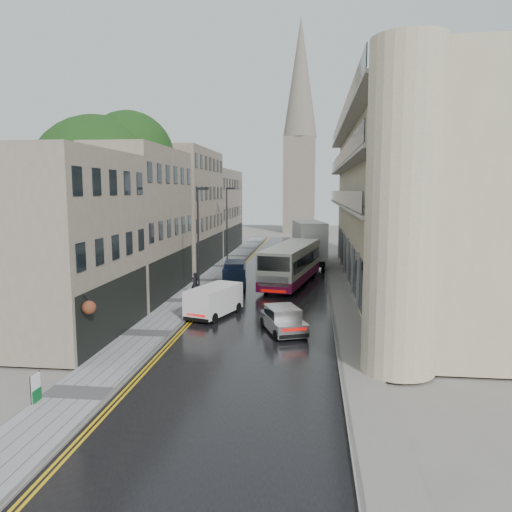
% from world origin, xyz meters
% --- Properties ---
extents(ground, '(200.00, 200.00, 0.00)m').
position_xyz_m(ground, '(0.00, 0.00, 0.00)').
color(ground, slate).
rests_on(ground, ground).
extents(road, '(9.00, 85.00, 0.02)m').
position_xyz_m(road, '(0.00, 27.50, 0.01)').
color(road, black).
rests_on(road, ground).
extents(left_sidewalk, '(2.70, 85.00, 0.12)m').
position_xyz_m(left_sidewalk, '(-5.85, 27.50, 0.06)').
color(left_sidewalk, gray).
rests_on(left_sidewalk, ground).
extents(right_sidewalk, '(1.80, 85.00, 0.12)m').
position_xyz_m(right_sidewalk, '(5.40, 27.50, 0.06)').
color(right_sidewalk, slate).
rests_on(right_sidewalk, ground).
extents(old_shop_row, '(4.50, 56.00, 12.00)m').
position_xyz_m(old_shop_row, '(-9.45, 30.00, 6.00)').
color(old_shop_row, gray).
rests_on(old_shop_row, ground).
extents(modern_block, '(8.00, 40.00, 14.00)m').
position_xyz_m(modern_block, '(10.30, 26.00, 7.00)').
color(modern_block, '#C8B595').
rests_on(modern_block, ground).
extents(church_spire, '(6.40, 6.40, 40.00)m').
position_xyz_m(church_spire, '(0.50, 82.00, 20.00)').
color(church_spire, '#766C5D').
rests_on(church_spire, ground).
extents(tree_near, '(10.56, 10.56, 13.89)m').
position_xyz_m(tree_near, '(-12.50, 20.00, 6.95)').
color(tree_near, black).
rests_on(tree_near, ground).
extents(tree_far, '(9.24, 9.24, 12.46)m').
position_xyz_m(tree_far, '(-12.20, 33.00, 6.23)').
color(tree_far, black).
rests_on(tree_far, ground).
extents(cream_bus, '(4.92, 12.57, 3.35)m').
position_xyz_m(cream_bus, '(-0.46, 24.28, 1.69)').
color(cream_bus, silver).
rests_on(cream_bus, road).
extents(white_lorry, '(4.27, 9.41, 4.76)m').
position_xyz_m(white_lorry, '(1.83, 35.55, 2.40)').
color(white_lorry, silver).
rests_on(white_lorry, road).
extents(silver_hatchback, '(3.02, 4.33, 1.49)m').
position_xyz_m(silver_hatchback, '(1.35, 10.66, 0.77)').
color(silver_hatchback, '#AEAEB3').
rests_on(silver_hatchback, road).
extents(white_van, '(3.22, 4.78, 1.99)m').
position_xyz_m(white_van, '(-4.30, 14.20, 1.02)').
color(white_van, silver).
rests_on(white_van, road).
extents(navy_van, '(2.34, 4.66, 2.28)m').
position_xyz_m(navy_van, '(-3.79, 23.29, 1.16)').
color(navy_van, black).
rests_on(navy_van, road).
extents(pedestrian, '(0.68, 0.47, 1.77)m').
position_xyz_m(pedestrian, '(-5.53, 20.91, 1.01)').
color(pedestrian, black).
rests_on(pedestrian, left_sidewalk).
extents(lamp_post_near, '(0.93, 0.34, 8.06)m').
position_xyz_m(lamp_post_near, '(-5.12, 20.37, 4.15)').
color(lamp_post_near, black).
rests_on(lamp_post_near, left_sidewalk).
extents(lamp_post_far, '(0.93, 0.32, 8.13)m').
position_xyz_m(lamp_post_far, '(-5.75, 36.31, 4.19)').
color(lamp_post_far, black).
rests_on(lamp_post_far, left_sidewalk).
extents(estate_sign, '(0.10, 0.63, 1.04)m').
position_xyz_m(estate_sign, '(-7.05, 1.60, 0.64)').
color(estate_sign, white).
rests_on(estate_sign, left_sidewalk).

